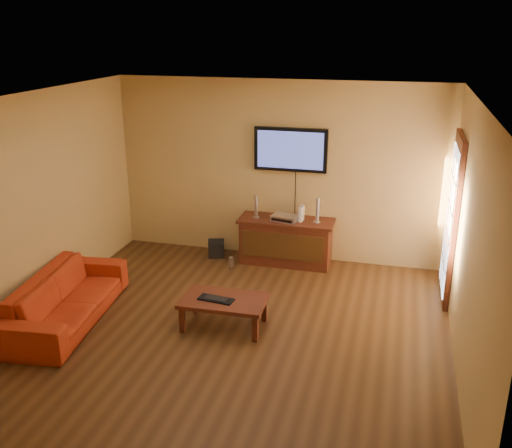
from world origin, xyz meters
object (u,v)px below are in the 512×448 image
(coffee_table, at_px, (224,302))
(bottle, at_px, (231,263))
(av_receiver, at_px, (285,218))
(keyboard, at_px, (216,299))
(media_console, at_px, (286,241))
(speaker_right, at_px, (317,211))
(game_console, at_px, (302,214))
(speaker_left, at_px, (256,207))
(subwoofer, at_px, (216,248))
(television, at_px, (291,150))
(sofa, at_px, (66,291))

(coffee_table, bearing_deg, bottle, 104.28)
(av_receiver, xyz_separation_m, keyboard, (-0.39, -2.10, -0.35))
(media_console, xyz_separation_m, speaker_right, (0.46, -0.01, 0.51))
(av_receiver, height_order, game_console, game_console)
(speaker_right, xyz_separation_m, bottle, (-1.20, -0.42, -0.76))
(speaker_left, bearing_deg, bottle, -123.24)
(speaker_right, xyz_separation_m, keyboard, (-0.85, -2.14, -0.48))
(media_console, distance_m, coffee_table, 2.11)
(speaker_left, bearing_deg, av_receiver, -4.56)
(subwoofer, bearing_deg, av_receiver, -19.29)
(television, relative_size, sofa, 0.54)
(television, distance_m, keyboard, 2.74)
(coffee_table, xyz_separation_m, game_console, (0.54, 2.10, 0.48))
(speaker_right, height_order, keyboard, speaker_right)
(av_receiver, bearing_deg, subwoofer, -167.99)
(speaker_right, bearing_deg, coffee_table, -110.37)
(coffee_table, relative_size, bottle, 4.95)
(speaker_left, bearing_deg, speaker_right, 0.32)
(sofa, distance_m, subwoofer, 2.65)
(media_console, relative_size, subwoofer, 5.74)
(speaker_right, xyz_separation_m, av_receiver, (-0.46, -0.04, -0.13))
(av_receiver, bearing_deg, coffee_table, -85.14)
(speaker_left, xyz_separation_m, game_console, (0.69, 0.02, -0.05))
(subwoofer, bearing_deg, keyboard, -89.36)
(sofa, bearing_deg, game_console, -51.68)
(media_console, distance_m, game_console, 0.51)
(subwoofer, bearing_deg, game_console, -16.72)
(subwoofer, bearing_deg, sofa, -132.71)
(media_console, distance_m, television, 1.37)
(speaker_right, xyz_separation_m, subwoofer, (-1.56, -0.01, -0.73))
(media_console, xyz_separation_m, av_receiver, (-0.00, -0.05, 0.38))
(game_console, bearing_deg, av_receiver, -160.81)
(speaker_right, height_order, game_console, speaker_right)
(television, relative_size, game_console, 4.83)
(speaker_left, distance_m, subwoofer, 0.97)
(sofa, relative_size, speaker_left, 5.85)
(television, height_order, speaker_left, television)
(media_console, distance_m, speaker_right, 0.69)
(subwoofer, bearing_deg, speaker_left, -17.08)
(subwoofer, bearing_deg, bottle, -66.15)
(keyboard, bearing_deg, speaker_right, 68.25)
(subwoofer, xyz_separation_m, bottle, (0.37, -0.41, -0.03))
(speaker_left, distance_m, keyboard, 2.18)
(game_console, relative_size, bottle, 1.10)
(game_console, relative_size, keyboard, 0.51)
(sofa, height_order, bottle, sofa)
(keyboard, bearing_deg, subwoofer, 108.48)
(speaker_left, bearing_deg, game_console, 1.44)
(speaker_right, distance_m, subwoofer, 1.73)
(media_console, bearing_deg, sofa, -132.50)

